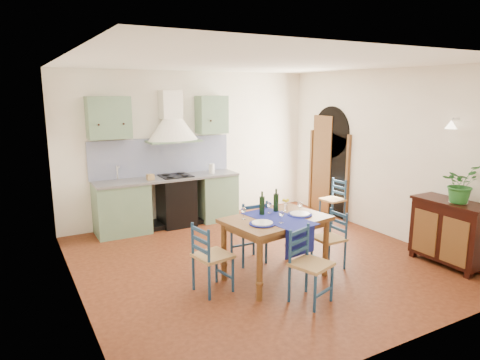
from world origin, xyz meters
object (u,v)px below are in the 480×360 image
sideboard (450,230)px  potted_plant (460,184)px  chair_near (309,264)px  dining_table (276,225)px

sideboard → potted_plant: bearing=-96.1°
potted_plant → sideboard: bearing=83.9°
chair_near → dining_table: bearing=88.3°
dining_table → potted_plant: bearing=-20.8°
dining_table → sideboard: bearing=-18.9°
chair_near → potted_plant: (2.41, -0.19, 0.74)m
sideboard → potted_plant: size_ratio=1.98×
dining_table → sideboard: 2.54m
sideboard → potted_plant: potted_plant is taller
dining_table → potted_plant: size_ratio=2.68×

